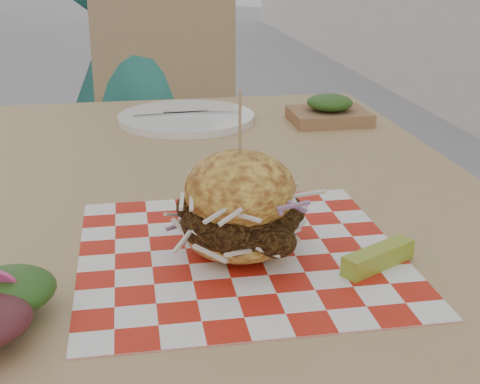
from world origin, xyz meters
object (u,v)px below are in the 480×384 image
(patio_chair, at_px, (176,137))
(patio_table, at_px, (213,238))
(diner, at_px, (144,50))
(sandwich, at_px, (240,210))

(patio_chair, bearing_deg, patio_table, -79.45)
(diner, height_order, patio_table, diner)
(diner, bearing_deg, patio_table, 86.04)
(patio_chair, distance_m, sandwich, 1.23)
(sandwich, bearing_deg, patio_table, 90.69)
(patio_table, bearing_deg, diner, 92.58)
(diner, distance_m, sandwich, 1.41)
(patio_table, height_order, sandwich, sandwich)
(sandwich, bearing_deg, diner, 92.29)
(diner, bearing_deg, sandwich, 85.74)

